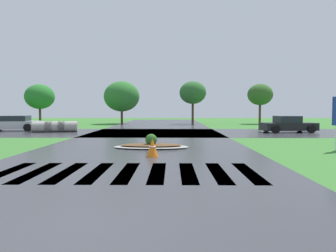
{
  "coord_description": "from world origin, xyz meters",
  "views": [
    {
      "loc": [
        1.32,
        -4.48,
        1.9
      ],
      "look_at": [
        1.15,
        10.2,
        1.09
      ],
      "focal_mm": 34.4,
      "sensor_mm": 36.0,
      "label": 1
    }
  ],
  "objects_px": {
    "median_island": "(151,145)",
    "drainage_pipe_stack": "(55,127)",
    "car_silver_hatch": "(13,124)",
    "traffic_cone": "(152,148)",
    "car_blue_compact": "(288,125)"
  },
  "relations": [
    {
      "from": "median_island",
      "to": "drainage_pipe_stack",
      "type": "relative_size",
      "value": 1.0
    },
    {
      "from": "drainage_pipe_stack",
      "to": "car_silver_hatch",
      "type": "bearing_deg",
      "value": 160.56
    },
    {
      "from": "car_silver_hatch",
      "to": "drainage_pipe_stack",
      "type": "xyz_separation_m",
      "value": [
        4.08,
        -1.44,
        -0.18
      ]
    },
    {
      "from": "drainage_pipe_stack",
      "to": "traffic_cone",
      "type": "xyz_separation_m",
      "value": [
        8.6,
        -13.11,
        -0.07
      ]
    },
    {
      "from": "drainage_pipe_stack",
      "to": "traffic_cone",
      "type": "relative_size",
      "value": 4.92
    },
    {
      "from": "car_silver_hatch",
      "to": "traffic_cone",
      "type": "relative_size",
      "value": 6.29
    },
    {
      "from": "car_blue_compact",
      "to": "traffic_cone",
      "type": "relative_size",
      "value": 6.05
    },
    {
      "from": "median_island",
      "to": "car_blue_compact",
      "type": "bearing_deg",
      "value": 44.99
    },
    {
      "from": "median_island",
      "to": "traffic_cone",
      "type": "xyz_separation_m",
      "value": [
        0.23,
        -2.79,
        0.22
      ]
    },
    {
      "from": "median_island",
      "to": "traffic_cone",
      "type": "height_order",
      "value": "traffic_cone"
    },
    {
      "from": "median_island",
      "to": "car_silver_hatch",
      "type": "height_order",
      "value": "car_silver_hatch"
    },
    {
      "from": "car_blue_compact",
      "to": "drainage_pipe_stack",
      "type": "height_order",
      "value": "car_blue_compact"
    },
    {
      "from": "car_silver_hatch",
      "to": "car_blue_compact",
      "type": "xyz_separation_m",
      "value": [
        22.67,
        -1.55,
        -0.02
      ]
    },
    {
      "from": "car_silver_hatch",
      "to": "car_blue_compact",
      "type": "bearing_deg",
      "value": 168.92
    },
    {
      "from": "traffic_cone",
      "to": "car_silver_hatch",
      "type": "bearing_deg",
      "value": 131.09
    }
  ]
}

